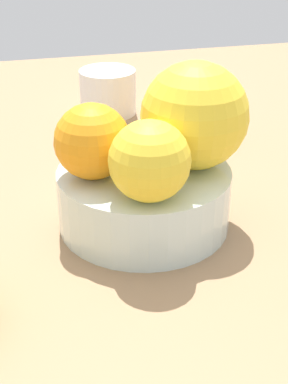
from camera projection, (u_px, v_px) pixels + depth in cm
name	position (u px, v px, depth cm)	size (l,w,h in cm)	color
ground_plane	(144.00, 233.00, 49.47)	(110.00, 110.00, 2.00)	#997551
fruit_bowl	(144.00, 199.00, 47.85)	(14.39, 14.39, 5.05)	silver
orange_in_bowl_0	(196.00, 117.00, 45.08)	(8.74, 8.74, 8.74)	yellow
orange_in_bowl_1	(91.00, 139.00, 44.61)	(6.04, 6.04, 6.04)	orange
orange_in_bowl_2	(150.00, 161.00, 41.07)	(6.09, 6.09, 6.09)	yellow
orange_loose_1	(181.00, 108.00, 63.40)	(7.47, 7.47, 7.47)	#F9A823
ceramic_cup	(108.00, 92.00, 71.29)	(7.00, 7.00, 5.55)	white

